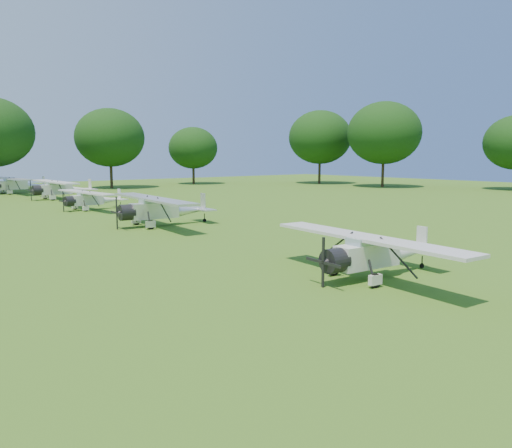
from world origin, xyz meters
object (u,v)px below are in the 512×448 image
at_px(aircraft_4, 161,207).
at_px(aircraft_6, 61,188).
at_px(aircraft_5, 92,198).
at_px(aircraft_3, 375,250).
at_px(aircraft_7, 17,184).

distance_m(aircraft_4, aircraft_6, 27.31).
distance_m(aircraft_5, aircraft_6, 13.63).
height_order(aircraft_4, aircraft_5, aircraft_4).
height_order(aircraft_3, aircraft_6, aircraft_6).
relative_size(aircraft_6, aircraft_7, 1.00).
bearing_deg(aircraft_3, aircraft_6, 92.31).
bearing_deg(aircraft_4, aircraft_6, 90.86).
bearing_deg(aircraft_4, aircraft_5, 93.76).
bearing_deg(aircraft_7, aircraft_6, -86.45).
distance_m(aircraft_3, aircraft_6, 46.79).
relative_size(aircraft_5, aircraft_7, 0.82).
xyz_separation_m(aircraft_4, aircraft_5, (0.08, 13.72, -0.23)).
height_order(aircraft_3, aircraft_5, aircraft_3).
distance_m(aircraft_3, aircraft_5, 33.21).
distance_m(aircraft_3, aircraft_4, 19.49).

